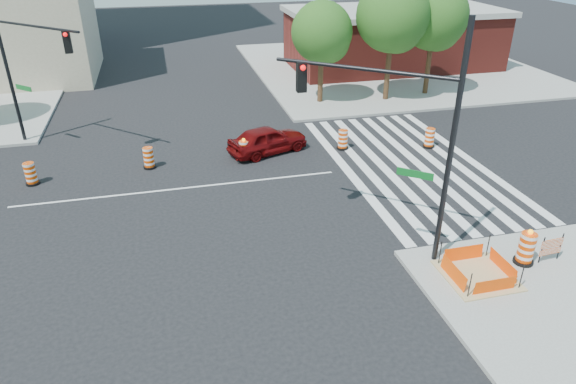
# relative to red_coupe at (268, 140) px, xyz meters

# --- Properties ---
(ground) EXTENTS (120.00, 120.00, 0.00)m
(ground) POSITION_rel_red_coupe_xyz_m (-4.60, -3.05, -0.70)
(ground) COLOR black
(ground) RESTS_ON ground
(sidewalk_ne) EXTENTS (22.00, 22.00, 0.15)m
(sidewalk_ne) POSITION_rel_red_coupe_xyz_m (13.40, 14.95, -0.62)
(sidewalk_ne) COLOR gray
(sidewalk_ne) RESTS_ON ground
(crosswalk_east) EXTENTS (6.75, 13.50, 0.01)m
(crosswalk_east) POSITION_rel_red_coupe_xyz_m (6.35, -3.05, -0.69)
(crosswalk_east) COLOR silver
(crosswalk_east) RESTS_ON ground
(lane_centerline) EXTENTS (14.00, 0.12, 0.01)m
(lane_centerline) POSITION_rel_red_coupe_xyz_m (-4.60, -3.05, -0.69)
(lane_centerline) COLOR silver
(lane_centerline) RESTS_ON ground
(excavation_pit) EXTENTS (2.20, 2.20, 0.90)m
(excavation_pit) POSITION_rel_red_coupe_xyz_m (4.40, -12.05, -0.48)
(excavation_pit) COLOR tan
(excavation_pit) RESTS_ON ground
(brick_storefront) EXTENTS (16.50, 8.50, 4.60)m
(brick_storefront) POSITION_rel_red_coupe_xyz_m (13.40, 14.95, 1.62)
(brick_storefront) COLOR maroon
(brick_storefront) RESTS_ON ground
(red_coupe) EXTENTS (4.42, 2.92, 1.40)m
(red_coupe) POSITION_rel_red_coupe_xyz_m (0.00, 0.00, 0.00)
(red_coupe) COLOR #5E0808
(red_coupe) RESTS_ON ground
(signal_pole_se) EXTENTS (4.70, 4.00, 7.98)m
(signal_pole_se) POSITION_rel_red_coupe_xyz_m (2.25, -9.72, 4.20)
(signal_pole_se) COLOR black
(signal_pole_se) RESTS_ON ground
(signal_pole_nw) EXTENTS (4.36, 4.24, 7.86)m
(signal_pole_nw) POSITION_rel_red_coupe_xyz_m (-11.12, 3.38, 4.12)
(signal_pole_nw) COLOR black
(signal_pole_nw) RESTS_ON ground
(pit_drum) EXTENTS (0.66, 0.66, 1.31)m
(pit_drum) POSITION_rel_red_coupe_xyz_m (6.33, -11.75, -0.01)
(pit_drum) COLOR black
(pit_drum) RESTS_ON ground
(barricade) EXTENTS (0.86, 0.10, 1.02)m
(barricade) POSITION_rel_red_coupe_xyz_m (7.22, -11.87, 0.01)
(barricade) COLOR #DD4104
(barricade) RESTS_ON ground
(tree_north_c) EXTENTS (3.78, 3.76, 6.40)m
(tree_north_c) POSITION_rel_red_coupe_xyz_m (5.03, 7.21, 3.59)
(tree_north_c) COLOR #382314
(tree_north_c) RESTS_ON ground
(tree_north_d) EXTENTS (4.52, 4.52, 7.68)m
(tree_north_d) POSITION_rel_red_coupe_xyz_m (9.38, 6.67, 4.46)
(tree_north_d) COLOR #382314
(tree_north_d) RESTS_ON ground
(tree_north_e) EXTENTS (4.30, 4.30, 7.32)m
(tree_north_e) POSITION_rel_red_coupe_xyz_m (12.55, 7.26, 4.21)
(tree_north_e) COLOR #382314
(tree_north_e) RESTS_ON ground
(median_drum_1) EXTENTS (0.60, 0.60, 1.02)m
(median_drum_1) POSITION_rel_red_coupe_xyz_m (-10.97, -0.99, -0.22)
(median_drum_1) COLOR black
(median_drum_1) RESTS_ON ground
(median_drum_2) EXTENTS (0.60, 0.60, 1.02)m
(median_drum_2) POSITION_rel_red_coupe_xyz_m (-5.87, -0.46, -0.22)
(median_drum_2) COLOR black
(median_drum_2) RESTS_ON ground
(median_drum_3) EXTENTS (0.60, 0.60, 1.18)m
(median_drum_3) POSITION_rel_red_coupe_xyz_m (-1.34, -0.73, -0.21)
(median_drum_3) COLOR black
(median_drum_3) RESTS_ON ground
(median_drum_4) EXTENTS (0.60, 0.60, 1.02)m
(median_drum_4) POSITION_rel_red_coupe_xyz_m (3.86, -0.47, -0.22)
(median_drum_4) COLOR black
(median_drum_4) RESTS_ON ground
(median_drum_5) EXTENTS (0.60, 0.60, 1.02)m
(median_drum_5) POSITION_rel_red_coupe_xyz_m (8.30, -1.33, -0.22)
(median_drum_5) COLOR black
(median_drum_5) RESTS_ON ground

